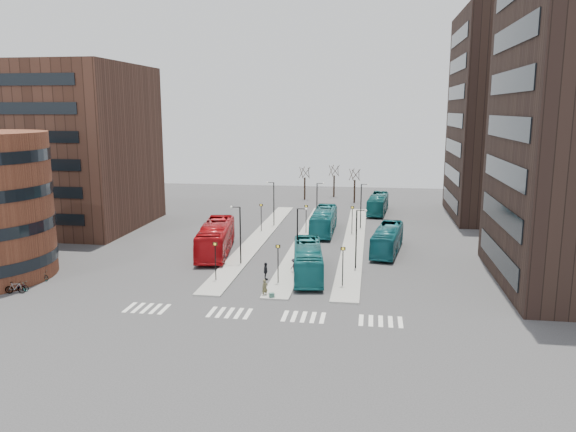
# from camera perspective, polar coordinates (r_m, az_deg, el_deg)

# --- Properties ---
(ground) EXTENTS (160.00, 160.00, 0.00)m
(ground) POSITION_cam_1_polar(r_m,az_deg,el_deg) (42.14, -6.00, -11.73)
(ground) COLOR #323235
(ground) RESTS_ON ground
(island_left) EXTENTS (2.50, 45.00, 0.15)m
(island_left) POSITION_cam_1_polar(r_m,az_deg,el_deg) (70.90, -3.04, -2.27)
(island_left) COLOR gray
(island_left) RESTS_ON ground
(island_mid) EXTENTS (2.50, 45.00, 0.15)m
(island_mid) POSITION_cam_1_polar(r_m,az_deg,el_deg) (69.96, 1.78, -2.44)
(island_mid) COLOR gray
(island_mid) RESTS_ON ground
(island_right) EXTENTS (2.50, 45.00, 0.15)m
(island_right) POSITION_cam_1_polar(r_m,az_deg,el_deg) (69.52, 6.70, -2.60)
(island_right) COLOR gray
(island_right) RESTS_ON ground
(suitcase) EXTENTS (0.52, 0.48, 0.53)m
(suitcase) POSITION_cam_1_polar(r_m,az_deg,el_deg) (48.84, -1.67, -8.13)
(suitcase) COLOR navy
(suitcase) RESTS_ON ground
(red_bus) EXTENTS (4.85, 13.11, 3.57)m
(red_bus) POSITION_cam_1_polar(r_m,az_deg,el_deg) (63.78, -7.35, -2.26)
(red_bus) COLOR #AC0D12
(red_bus) RESTS_ON ground
(teal_bus_a) EXTENTS (4.15, 11.52, 3.14)m
(teal_bus_a) POSITION_cam_1_polar(r_m,az_deg,el_deg) (55.03, 2.02, -4.52)
(teal_bus_a) COLOR #146468
(teal_bus_a) RESTS_ON ground
(teal_bus_b) EXTENTS (2.75, 11.50, 3.20)m
(teal_bus_b) POSITION_cam_1_polar(r_m,az_deg,el_deg) (74.13, 3.65, -0.50)
(teal_bus_b) COLOR #166870
(teal_bus_b) RESTS_ON ground
(teal_bus_c) EXTENTS (4.06, 11.03, 3.00)m
(teal_bus_c) POSITION_cam_1_polar(r_m,az_deg,el_deg) (64.92, 10.06, -2.36)
(teal_bus_c) COLOR #145B65
(teal_bus_c) RESTS_ON ground
(teal_bus_d) EXTENTS (3.54, 10.90, 2.98)m
(teal_bus_d) POSITION_cam_1_polar(r_m,az_deg,el_deg) (89.06, 9.12, 1.23)
(teal_bus_d) COLOR #12595D
(teal_bus_d) RESTS_ON ground
(traveller) EXTENTS (0.67, 0.62, 1.53)m
(traveller) POSITION_cam_1_polar(r_m,az_deg,el_deg) (49.33, -2.37, -7.32)
(traveller) COLOR brown
(traveller) RESTS_ON ground
(commuter_a) EXTENTS (0.89, 0.79, 1.54)m
(commuter_a) POSITION_cam_1_polar(r_m,az_deg,el_deg) (59.25, -6.61, -4.27)
(commuter_a) COLOR black
(commuter_a) RESTS_ON ground
(commuter_b) EXTENTS (0.60, 1.07, 1.71)m
(commuter_b) POSITION_cam_1_polar(r_m,az_deg,el_deg) (53.91, -2.29, -5.63)
(commuter_b) COLOR black
(commuter_b) RESTS_ON ground
(commuter_c) EXTENTS (0.94, 1.12, 1.50)m
(commuter_c) POSITION_cam_1_polar(r_m,az_deg,el_deg) (56.09, 0.61, -5.08)
(commuter_c) COLOR black
(commuter_c) RESTS_ON ground
(bicycle_near) EXTENTS (1.70, 0.71, 0.87)m
(bicycle_near) POSITION_cam_1_polar(r_m,az_deg,el_deg) (56.25, -25.53, -6.46)
(bicycle_near) COLOR gray
(bicycle_near) RESTS_ON ground
(bicycle_mid) EXTENTS (1.88, 0.90, 1.09)m
(bicycle_mid) POSITION_cam_1_polar(r_m,az_deg,el_deg) (55.64, -25.96, -6.56)
(bicycle_mid) COLOR gray
(bicycle_mid) RESTS_ON ground
(bicycle_far) EXTENTS (1.89, 1.03, 0.94)m
(bicycle_far) POSITION_cam_1_polar(r_m,az_deg,el_deg) (58.78, -23.80, -5.57)
(bicycle_far) COLOR gray
(bicycle_far) RESTS_ON ground
(crosswalk_stripes) EXTENTS (22.35, 2.40, 0.01)m
(crosswalk_stripes) POSITION_cam_1_polar(r_m,az_deg,el_deg) (45.39, -2.54, -9.98)
(crosswalk_stripes) COLOR silver
(crosswalk_stripes) RESTS_ON ground
(office_block) EXTENTS (25.00, 20.12, 22.00)m
(office_block) POSITION_cam_1_polar(r_m,az_deg,el_deg) (84.23, -23.09, 6.48)
(office_block) COLOR #462B20
(office_block) RESTS_ON ground
(tower_far) EXTENTS (20.12, 20.00, 30.00)m
(tower_far) POSITION_cam_1_polar(r_m,az_deg,el_deg) (90.32, 22.99, 9.26)
(tower_far) COLOR black
(tower_far) RESTS_ON ground
(sign_poles) EXTENTS (12.45, 22.12, 3.65)m
(sign_poles) POSITION_cam_1_polar(r_m,az_deg,el_deg) (62.72, 0.66, -1.81)
(sign_poles) COLOR black
(sign_poles) RESTS_ON ground
(lamp_posts) EXTENTS (14.04, 20.24, 6.12)m
(lamp_posts) POSITION_cam_1_polar(r_m,az_deg,el_deg) (67.21, 2.13, 0.06)
(lamp_posts) COLOR black
(lamp_posts) RESTS_ON ground
(bare_trees) EXTENTS (10.97, 8.14, 5.90)m
(bare_trees) POSITION_cam_1_polar(r_m,az_deg,el_deg) (101.44, 4.38, 3.20)
(bare_trees) COLOR black
(bare_trees) RESTS_ON ground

